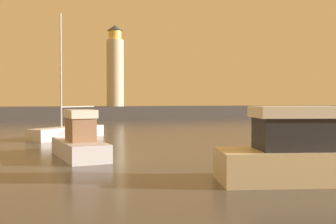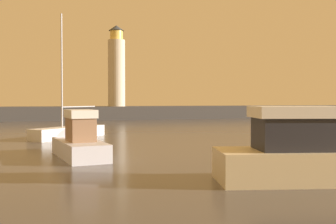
{
  "view_description": "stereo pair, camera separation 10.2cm",
  "coord_description": "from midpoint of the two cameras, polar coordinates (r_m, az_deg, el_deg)",
  "views": [
    {
      "loc": [
        -4.15,
        -0.88,
        2.92
      ],
      "look_at": [
        1.44,
        18.57,
        2.31
      ],
      "focal_mm": 43.42,
      "sensor_mm": 36.0,
      "label": 1
    },
    {
      "loc": [
        -4.05,
        -0.91,
        2.92
      ],
      "look_at": [
        1.44,
        18.57,
        2.31
      ],
      "focal_mm": 43.42,
      "sensor_mm": 36.0,
      "label": 2
    }
  ],
  "objects": [
    {
      "name": "lighthouse",
      "position": [
        61.47,
        -7.49,
        6.13
      ],
      "size": [
        2.53,
        2.53,
        12.08
      ],
      "color": "beige",
      "rests_on": "breakwater"
    },
    {
      "name": "motorboat_3",
      "position": [
        21.84,
        -13.0,
        -4.16
      ],
      "size": [
        2.85,
        6.73,
        2.84
      ],
      "color": "silver",
      "rests_on": "ground_plane"
    },
    {
      "name": "ground_plane",
      "position": [
        31.16,
        -8.42,
        -3.66
      ],
      "size": [
        220.0,
        220.0,
        0.0
      ],
      "primitive_type": "plane",
      "color": "#4C4742"
    },
    {
      "name": "breakwater",
      "position": [
        60.78,
        -12.16,
        -0.15
      ],
      "size": [
        89.37,
        5.84,
        1.92
      ],
      "primitive_type": "cube",
      "color": "#423F3D",
      "rests_on": "ground_plane"
    },
    {
      "name": "sailboat_moored",
      "position": [
        31.92,
        -13.98,
        -2.67
      ],
      "size": [
        5.88,
        5.76,
        9.32
      ],
      "color": "white",
      "rests_on": "ground_plane"
    }
  ]
}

